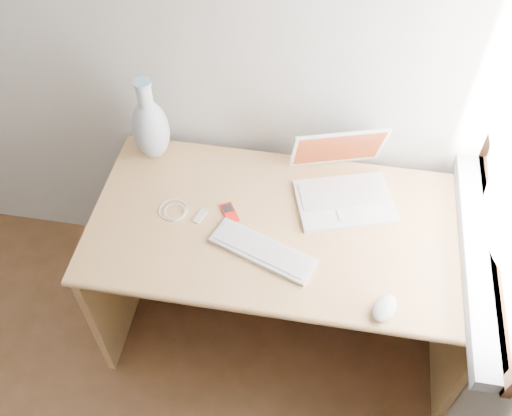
% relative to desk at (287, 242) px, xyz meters
% --- Properties ---
extents(back_wall, '(3.50, 0.04, 2.60)m').
position_rel_desk_xyz_m(back_wall, '(-1.03, 0.32, 0.76)').
color(back_wall, beige).
rests_on(back_wall, floor).
extents(desk, '(1.43, 0.71, 0.76)m').
position_rel_desk_xyz_m(desk, '(0.00, 0.00, 0.00)').
color(desk, tan).
rests_on(desk, floor).
extents(laptop, '(0.41, 0.39, 0.24)m').
position_rel_desk_xyz_m(laptop, '(0.20, 0.10, 0.27)').
color(laptop, white).
rests_on(laptop, desk).
extents(external_keyboard, '(0.39, 0.24, 0.02)m').
position_rel_desk_xyz_m(external_keyboard, '(-0.07, -0.22, 0.23)').
color(external_keyboard, white).
rests_on(external_keyboard, desk).
extents(mouse, '(0.11, 0.13, 0.04)m').
position_rel_desk_xyz_m(mouse, '(0.36, -0.39, 0.24)').
color(mouse, white).
rests_on(mouse, desk).
extents(ipod, '(0.09, 0.11, 0.01)m').
position_rel_desk_xyz_m(ipod, '(-0.21, -0.07, 0.22)').
color(ipod, red).
rests_on(ipod, desk).
extents(cable_coil, '(0.14, 0.14, 0.01)m').
position_rel_desk_xyz_m(cable_coil, '(-0.42, -0.09, 0.22)').
color(cable_coil, white).
rests_on(cable_coil, desk).
extents(remote, '(0.05, 0.08, 0.01)m').
position_rel_desk_xyz_m(remote, '(-0.32, -0.10, 0.22)').
color(remote, white).
rests_on(remote, desk).
extents(vase, '(0.14, 0.14, 0.36)m').
position_rel_desk_xyz_m(vase, '(-0.57, 0.18, 0.37)').
color(vase, silver).
rests_on(vase, desk).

